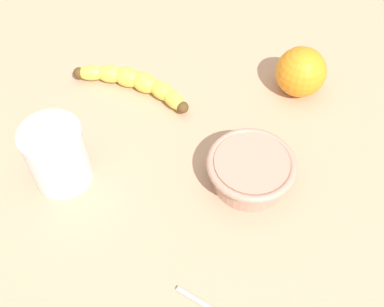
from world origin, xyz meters
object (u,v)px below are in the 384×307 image
smoothie_glass (57,156)px  orange_fruit (301,72)px  ceramic_bowl (251,170)px  banana (134,83)px

smoothie_glass → orange_fruit: size_ratio=1.21×
smoothie_glass → orange_fruit: (-30.20, -28.78, -0.82)cm
smoothie_glass → ceramic_bowl: bearing=-164.1°
banana → smoothie_glass: bearing=86.5°
ceramic_bowl → orange_fruit: orange_fruit is taller
ceramic_bowl → orange_fruit: (-3.39, -21.12, 1.27)cm
smoothie_glass → ceramic_bowl: (-26.81, -7.66, -2.09)cm
ceramic_bowl → smoothie_glass: bearing=15.9°
smoothie_glass → orange_fruit: 41.73cm
ceramic_bowl → orange_fruit: size_ratio=1.54×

